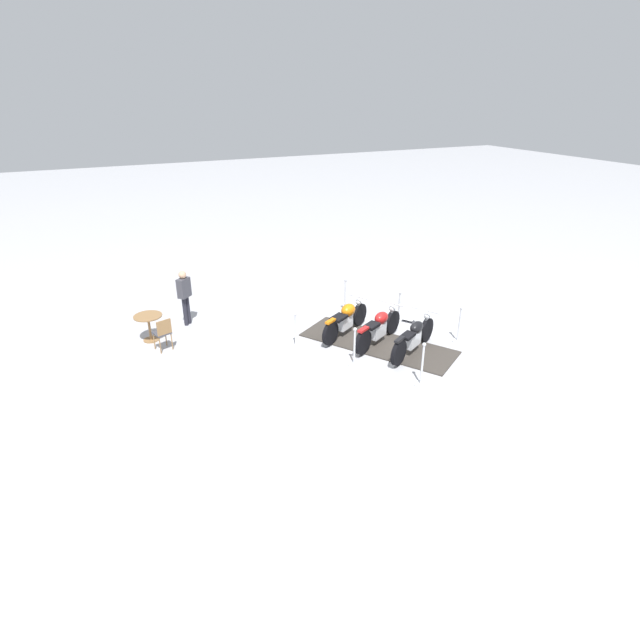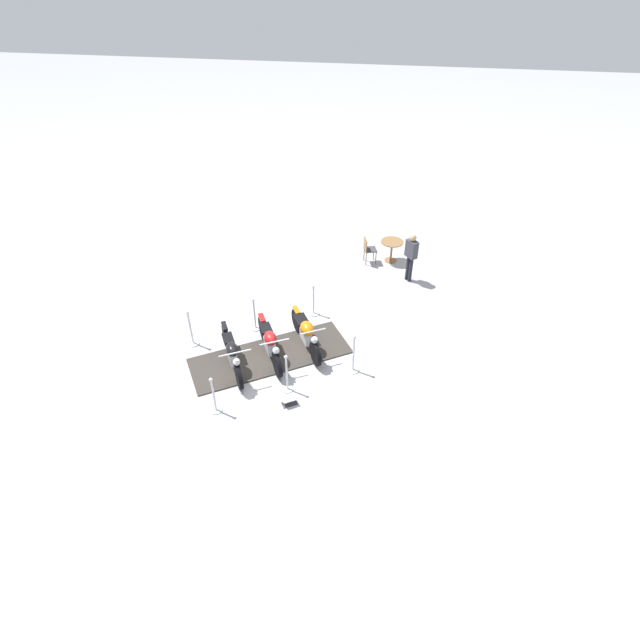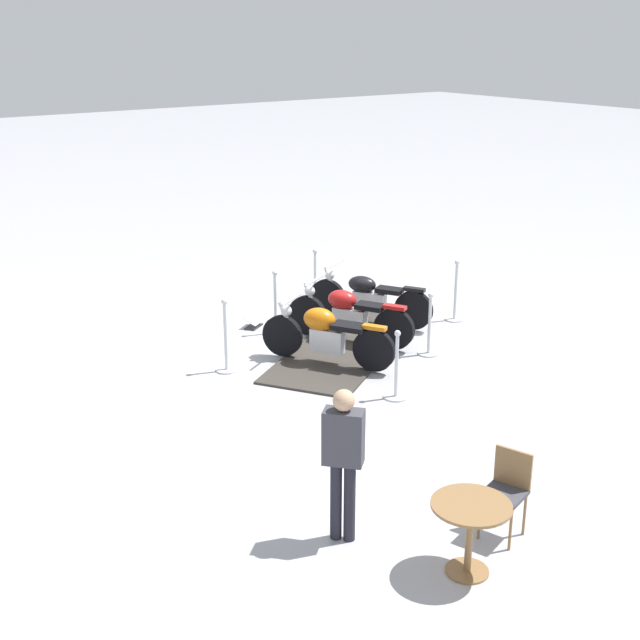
{
  "view_description": "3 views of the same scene",
  "coord_description": "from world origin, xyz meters",
  "px_view_note": "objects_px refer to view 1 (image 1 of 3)",
  "views": [
    {
      "loc": [
        6.79,
        10.62,
        6.43
      ],
      "look_at": [
        1.57,
        -0.39,
        0.87
      ],
      "focal_mm": 28.65,
      "sensor_mm": 36.0,
      "label": 1
    },
    {
      "loc": [
        -9.74,
        -2.98,
        8.93
      ],
      "look_at": [
        0.97,
        -1.19,
        0.65
      ],
      "focal_mm": 28.05,
      "sensor_mm": 36.0,
      "label": 2
    },
    {
      "loc": [
        10.39,
        -8.15,
        5.0
      ],
      "look_at": [
        1.14,
        -1.43,
        1.02
      ],
      "focal_mm": 47.78,
      "sensor_mm": 36.0,
      "label": 3
    }
  ],
  "objects_px": {
    "info_placard": "(408,320)",
    "cafe_table": "(149,322)",
    "stanchion_right_rear": "(345,302)",
    "stanchion_right_mid": "(399,314)",
    "motorcycle_maroon": "(379,327)",
    "cafe_chair_near_table": "(163,332)",
    "stanchion_left_mid": "(354,353)",
    "motorcycle_black": "(414,336)",
    "stanchion_left_front": "(422,372)",
    "motorcycle_copper": "(346,318)",
    "stanchion_right_front": "(459,329)",
    "bystander_person": "(184,293)",
    "stanchion_left_rear": "(296,337)"
  },
  "relations": [
    {
      "from": "info_placard",
      "to": "stanchion_left_front",
      "type": "bearing_deg",
      "value": -62.07
    },
    {
      "from": "motorcycle_black",
      "to": "stanchion_right_front",
      "type": "relative_size",
      "value": 1.96
    },
    {
      "from": "motorcycle_copper",
      "to": "bystander_person",
      "type": "distance_m",
      "value": 4.76
    },
    {
      "from": "info_placard",
      "to": "cafe_chair_near_table",
      "type": "bearing_deg",
      "value": -132.64
    },
    {
      "from": "stanchion_right_rear",
      "to": "stanchion_right_front",
      "type": "xyz_separation_m",
      "value": [
        -1.93,
        3.05,
        -0.0
      ]
    },
    {
      "from": "motorcycle_maroon",
      "to": "stanchion_left_mid",
      "type": "relative_size",
      "value": 1.95
    },
    {
      "from": "stanchion_right_front",
      "to": "info_placard",
      "type": "distance_m",
      "value": 1.77
    },
    {
      "from": "motorcycle_copper",
      "to": "stanchion_right_front",
      "type": "distance_m",
      "value": 3.12
    },
    {
      "from": "motorcycle_copper",
      "to": "stanchion_left_mid",
      "type": "xyz_separation_m",
      "value": [
        0.62,
        1.6,
        -0.2
      ]
    },
    {
      "from": "stanchion_right_rear",
      "to": "bystander_person",
      "type": "height_order",
      "value": "bystander_person"
    },
    {
      "from": "stanchion_left_front",
      "to": "stanchion_left_mid",
      "type": "xyz_separation_m",
      "value": [
        0.97,
        -1.52,
        -0.03
      ]
    },
    {
      "from": "stanchion_left_mid",
      "to": "info_placard",
      "type": "bearing_deg",
      "value": -149.91
    },
    {
      "from": "info_placard",
      "to": "cafe_table",
      "type": "distance_m",
      "value": 7.51
    },
    {
      "from": "motorcycle_black",
      "to": "stanchion_right_mid",
      "type": "xyz_separation_m",
      "value": [
        -0.55,
        -1.56,
        -0.11
      ]
    },
    {
      "from": "stanchion_right_rear",
      "to": "stanchion_left_front",
      "type": "xyz_separation_m",
      "value": [
        0.34,
        4.49,
        -0.02
      ]
    },
    {
      "from": "stanchion_right_mid",
      "to": "stanchion_right_front",
      "type": "height_order",
      "value": "stanchion_right_mid"
    },
    {
      "from": "motorcycle_maroon",
      "to": "stanchion_left_mid",
      "type": "xyz_separation_m",
      "value": [
        1.17,
        0.74,
        -0.18
      ]
    },
    {
      "from": "stanchion_left_rear",
      "to": "cafe_table",
      "type": "xyz_separation_m",
      "value": [
        3.5,
        -2.11,
        0.26
      ]
    },
    {
      "from": "motorcycle_maroon",
      "to": "stanchion_left_rear",
      "type": "relative_size",
      "value": 2.0
    },
    {
      "from": "cafe_chair_near_table",
      "to": "bystander_person",
      "type": "bearing_deg",
      "value": -50.44
    },
    {
      "from": "stanchion_left_mid",
      "to": "motorcycle_copper",
      "type": "bearing_deg",
      "value": -111.15
    },
    {
      "from": "stanchion_right_front",
      "to": "info_placard",
      "type": "relative_size",
      "value": 2.55
    },
    {
      "from": "motorcycle_maroon",
      "to": "motorcycle_copper",
      "type": "xyz_separation_m",
      "value": [
        0.55,
        -0.87,
        0.02
      ]
    },
    {
      "from": "motorcycle_black",
      "to": "cafe_chair_near_table",
      "type": "distance_m",
      "value": 6.64
    },
    {
      "from": "motorcycle_copper",
      "to": "bystander_person",
      "type": "height_order",
      "value": "bystander_person"
    },
    {
      "from": "stanchion_right_rear",
      "to": "stanchion_right_front",
      "type": "distance_m",
      "value": 3.61
    },
    {
      "from": "info_placard",
      "to": "cafe_table",
      "type": "relative_size",
      "value": 0.54
    },
    {
      "from": "motorcycle_black",
      "to": "cafe_table",
      "type": "distance_m",
      "value": 7.23
    },
    {
      "from": "bystander_person",
      "to": "stanchion_left_mid",
      "type": "bearing_deg",
      "value": -3.5
    },
    {
      "from": "stanchion_right_rear",
      "to": "bystander_person",
      "type": "relative_size",
      "value": 0.69
    },
    {
      "from": "motorcycle_black",
      "to": "stanchion_left_mid",
      "type": "xyz_separation_m",
      "value": [
        1.72,
        -0.13,
        -0.17
      ]
    },
    {
      "from": "stanchion_right_rear",
      "to": "stanchion_right_mid",
      "type": "height_order",
      "value": "stanchion_right_rear"
    },
    {
      "from": "stanchion_right_rear",
      "to": "info_placard",
      "type": "bearing_deg",
      "value": 136.34
    },
    {
      "from": "info_placard",
      "to": "cafe_table",
      "type": "height_order",
      "value": "cafe_table"
    },
    {
      "from": "bystander_person",
      "to": "cafe_chair_near_table",
      "type": "bearing_deg",
      "value": -74.17
    },
    {
      "from": "stanchion_left_front",
      "to": "stanchion_left_mid",
      "type": "distance_m",
      "value": 1.81
    },
    {
      "from": "stanchion_left_rear",
      "to": "stanchion_left_mid",
      "type": "distance_m",
      "value": 1.81
    },
    {
      "from": "cafe_table",
      "to": "bystander_person",
      "type": "relative_size",
      "value": 0.46
    },
    {
      "from": "stanchion_left_front",
      "to": "stanchion_left_rear",
      "type": "bearing_deg",
      "value": -57.64
    },
    {
      "from": "motorcycle_copper",
      "to": "stanchion_left_rear",
      "type": "relative_size",
      "value": 1.93
    },
    {
      "from": "stanchion_right_rear",
      "to": "info_placard",
      "type": "xyz_separation_m",
      "value": [
        -1.44,
        1.37,
        -0.31
      ]
    },
    {
      "from": "motorcycle_copper",
      "to": "stanchion_left_mid",
      "type": "distance_m",
      "value": 1.73
    },
    {
      "from": "motorcycle_black",
      "to": "motorcycle_copper",
      "type": "relative_size",
      "value": 1.05
    },
    {
      "from": "motorcycle_black",
      "to": "stanchion_right_mid",
      "type": "distance_m",
      "value": 1.66
    },
    {
      "from": "motorcycle_maroon",
      "to": "cafe_chair_near_table",
      "type": "xyz_separation_m",
      "value": [
        5.38,
        -2.12,
        0.04
      ]
    },
    {
      "from": "stanchion_right_rear",
      "to": "stanchion_left_mid",
      "type": "bearing_deg",
      "value": 66.25
    },
    {
      "from": "stanchion_right_rear",
      "to": "motorcycle_copper",
      "type": "bearing_deg",
      "value": 63.32
    },
    {
      "from": "motorcycle_maroon",
      "to": "stanchion_left_rear",
      "type": "distance_m",
      "value": 2.28
    },
    {
      "from": "motorcycle_maroon",
      "to": "info_placard",
      "type": "height_order",
      "value": "motorcycle_maroon"
    },
    {
      "from": "stanchion_left_mid",
      "to": "stanchion_left_front",
      "type": "bearing_deg",
      "value": 122.36
    }
  ]
}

